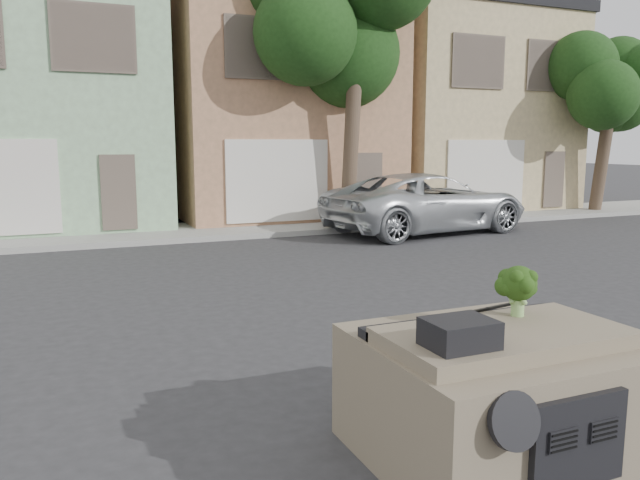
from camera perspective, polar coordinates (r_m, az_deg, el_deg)
ground_plane at (r=7.98m, az=1.42°, el=-9.78°), size 120.00×120.00×0.00m
sidewalk at (r=17.82m, az=-12.83°, el=0.66°), size 40.00×3.00×0.15m
townhouse_mint at (r=21.40m, az=-24.66°, el=11.36°), size 7.20×8.20×7.55m
townhouse_tan at (r=22.57m, az=-4.85°, el=11.95°), size 7.20×8.20×7.55m
townhouse_beige at (r=25.94m, az=11.39°, el=11.41°), size 7.20×8.20×7.55m
silver_pickup at (r=18.25m, az=9.71°, el=0.71°), size 6.45×3.60×1.70m
tree_near at (r=18.64m, az=2.89°, el=14.09°), size 4.40×4.00×8.50m
tree_far at (r=24.66m, az=24.50°, el=9.13°), size 3.20×3.00×6.00m
car_dashboard at (r=5.38m, az=15.30°, el=-13.19°), size 2.00×1.80×1.12m
instrument_hump at (r=4.56m, az=12.63°, el=-8.32°), size 0.48×0.38×0.20m
wiper_arm at (r=5.65m, az=15.36°, el=-6.02°), size 0.69×0.15×0.02m
broccoli at (r=5.46m, az=17.69°, el=-4.41°), size 0.49×0.49×0.44m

